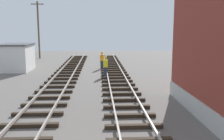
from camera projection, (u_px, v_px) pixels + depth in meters
The scene contains 4 objects.
control_hut at pixel (17, 57), 25.55m from camera, with size 3.00×3.80×2.76m.
utility_pole_far at pixel (38, 29), 35.98m from camera, with size 1.80×0.24×8.15m.
track_worker_foreground at pixel (105, 66), 22.40m from camera, with size 0.40×0.40×1.87m.
track_worker_distant at pixel (102, 60), 26.93m from camera, with size 0.40×0.40×1.87m.
Camera 1 is at (-0.68, -5.98, 4.19)m, focal length 40.07 mm.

